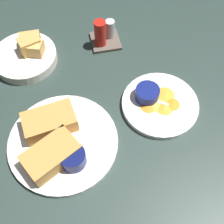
# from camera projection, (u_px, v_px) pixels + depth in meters

# --- Properties ---
(ground_plane) EXTENTS (1.10, 1.10, 0.03)m
(ground_plane) POSITION_uv_depth(u_px,v_px,m) (95.00, 118.00, 0.78)
(ground_plane) COLOR #283833
(plate_sandwich_main) EXTENTS (0.28, 0.28, 0.02)m
(plate_sandwich_main) POSITION_uv_depth(u_px,v_px,m) (63.00, 142.00, 0.72)
(plate_sandwich_main) COLOR white
(plate_sandwich_main) RESTS_ON ground_plane
(sandwich_half_near) EXTENTS (0.14, 0.10, 0.05)m
(sandwich_half_near) POSITION_uv_depth(u_px,v_px,m) (50.00, 122.00, 0.71)
(sandwich_half_near) COLOR #C68C42
(sandwich_half_near) RESTS_ON plate_sandwich_main
(sandwich_half_far) EXTENTS (0.15, 0.13, 0.05)m
(sandwich_half_far) POSITION_uv_depth(u_px,v_px,m) (51.00, 155.00, 0.66)
(sandwich_half_far) COLOR #C68C42
(sandwich_half_far) RESTS_ON plate_sandwich_main
(ramekin_dark_sauce) EXTENTS (0.06, 0.06, 0.04)m
(ramekin_dark_sauce) POSITION_uv_depth(u_px,v_px,m) (73.00, 158.00, 0.66)
(ramekin_dark_sauce) COLOR #0C144C
(ramekin_dark_sauce) RESTS_ON plate_sandwich_main
(spoon_by_dark_ramekin) EXTENTS (0.07, 0.09, 0.01)m
(spoon_by_dark_ramekin) POSITION_uv_depth(u_px,v_px,m) (59.00, 148.00, 0.70)
(spoon_by_dark_ramekin) COLOR silver
(spoon_by_dark_ramekin) RESTS_ON plate_sandwich_main
(plate_chips_companion) EXTENTS (0.21, 0.21, 0.02)m
(plate_chips_companion) POSITION_uv_depth(u_px,v_px,m) (160.00, 104.00, 0.78)
(plate_chips_companion) COLOR white
(plate_chips_companion) RESTS_ON ground_plane
(ramekin_light_gravy) EXTENTS (0.07, 0.07, 0.03)m
(ramekin_light_gravy) POSITION_uv_depth(u_px,v_px,m) (147.00, 93.00, 0.76)
(ramekin_light_gravy) COLOR navy
(ramekin_light_gravy) RESTS_ON plate_chips_companion
(spoon_by_gravy_ramekin) EXTENTS (0.09, 0.07, 0.01)m
(spoon_by_gravy_ramekin) POSITION_uv_depth(u_px,v_px,m) (144.00, 97.00, 0.77)
(spoon_by_gravy_ramekin) COLOR silver
(spoon_by_gravy_ramekin) RESTS_ON plate_chips_companion
(plantain_chip_scatter) EXTENTS (0.13, 0.11, 0.01)m
(plantain_chip_scatter) POSITION_uv_depth(u_px,v_px,m) (159.00, 101.00, 0.77)
(plantain_chip_scatter) COLOR gold
(plantain_chip_scatter) RESTS_ON plate_chips_companion
(bread_basket_rear) EXTENTS (0.19, 0.19, 0.08)m
(bread_basket_rear) POSITION_uv_depth(u_px,v_px,m) (27.00, 54.00, 0.85)
(bread_basket_rear) COLOR silver
(bread_basket_rear) RESTS_ON ground_plane
(condiment_caddy) EXTENTS (0.09, 0.09, 0.10)m
(condiment_caddy) POSITION_uv_depth(u_px,v_px,m) (104.00, 35.00, 0.88)
(condiment_caddy) COLOR brown
(condiment_caddy) RESTS_ON ground_plane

